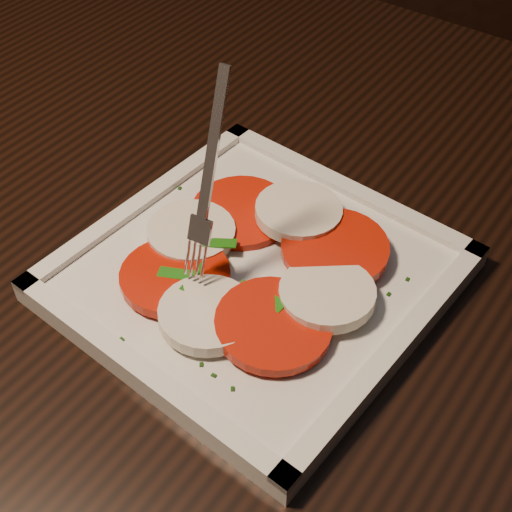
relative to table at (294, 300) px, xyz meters
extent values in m
plane|color=black|center=(-0.26, 0.15, -0.65)|extent=(6.00, 6.00, 0.00)
cube|color=black|center=(0.00, 0.00, 0.08)|extent=(1.30, 0.96, 0.04)
cylinder|color=black|center=(-0.49, 0.41, -0.30)|extent=(0.06, 0.06, 0.71)
cube|color=black|center=(0.00, 0.73, -0.20)|extent=(0.56, 0.56, 0.04)
cylinder|color=black|center=(-0.08, 0.49, -0.45)|extent=(0.04, 0.04, 0.41)
cylinder|color=black|center=(-0.24, 0.82, -0.45)|extent=(0.04, 0.04, 0.41)
cube|color=silver|center=(0.00, -0.08, 0.11)|extent=(0.31, 0.31, 0.01)
cylinder|color=#BD1204|center=(-0.04, -0.03, 0.12)|extent=(0.08, 0.08, 0.01)
cylinder|color=silver|center=(-0.06, -0.07, 0.12)|extent=(0.07, 0.07, 0.01)
cylinder|color=#BD1204|center=(-0.05, -0.11, 0.12)|extent=(0.08, 0.08, 0.01)
cylinder|color=silver|center=(-0.01, -0.14, 0.12)|extent=(0.07, 0.07, 0.01)
cylinder|color=#BD1204|center=(0.04, -0.12, 0.12)|extent=(0.08, 0.08, 0.01)
cylinder|color=silver|center=(0.06, -0.08, 0.12)|extent=(0.07, 0.07, 0.02)
cylinder|color=#BD1204|center=(0.05, -0.04, 0.13)|extent=(0.08, 0.08, 0.01)
cylinder|color=silver|center=(0.01, -0.01, 0.13)|extent=(0.07, 0.07, 0.01)
cube|color=#1B6110|center=(0.04, -0.06, 0.12)|extent=(0.03, 0.04, 0.00)
cube|color=#1B6110|center=(0.01, -0.02, 0.12)|extent=(0.03, 0.04, 0.00)
cube|color=#1B6110|center=(-0.03, -0.11, 0.12)|extent=(0.01, 0.04, 0.01)
cube|color=#1B6110|center=(0.02, -0.11, 0.12)|extent=(0.04, 0.02, 0.01)
cube|color=#1B6110|center=(-0.04, -0.12, 0.12)|extent=(0.03, 0.02, 0.00)
cube|color=#1B6110|center=(-0.01, -0.02, 0.12)|extent=(0.02, 0.03, 0.00)
cube|color=#1B6110|center=(-0.04, -0.07, 0.12)|extent=(0.03, 0.02, 0.00)
cube|color=#103409|center=(0.04, -0.18, 0.11)|extent=(0.00, 0.00, 0.00)
cube|color=#103409|center=(0.04, 0.01, 0.11)|extent=(0.00, 0.00, 0.00)
cube|color=#103409|center=(-0.06, -0.01, 0.11)|extent=(0.00, 0.00, 0.00)
cube|color=#103409|center=(-0.04, 0.01, 0.11)|extent=(0.00, 0.00, 0.00)
cube|color=#103409|center=(0.11, -0.03, 0.11)|extent=(0.00, 0.00, 0.00)
cube|color=#103409|center=(-0.05, 0.01, 0.11)|extent=(0.00, 0.00, 0.00)
cube|color=#103409|center=(0.10, -0.05, 0.11)|extent=(0.00, 0.00, 0.00)
cube|color=#103409|center=(0.06, -0.16, 0.11)|extent=(0.00, 0.00, 0.00)
cube|color=#103409|center=(-0.09, -0.07, 0.11)|extent=(0.00, 0.00, 0.00)
cube|color=#103409|center=(-0.08, -0.13, 0.11)|extent=(0.00, 0.00, 0.00)
cube|color=#103409|center=(0.01, -0.17, 0.11)|extent=(0.00, 0.00, 0.00)
cube|color=#103409|center=(0.06, -0.15, 0.11)|extent=(0.00, 0.00, 0.00)
cube|color=#103409|center=(-0.05, -0.18, 0.11)|extent=(0.00, 0.00, 0.00)
cube|color=#103409|center=(-0.07, -0.01, 0.11)|extent=(0.00, 0.00, 0.00)
cube|color=#103409|center=(-0.06, -0.15, 0.11)|extent=(0.00, 0.00, 0.00)
cube|color=#103409|center=(-0.10, -0.02, 0.11)|extent=(0.00, 0.00, 0.00)
cube|color=#103409|center=(0.09, -0.09, 0.11)|extent=(0.00, 0.00, 0.00)
cube|color=#103409|center=(-0.08, -0.07, 0.11)|extent=(0.00, 0.00, 0.00)
cube|color=#103409|center=(0.02, -0.18, 0.11)|extent=(0.00, 0.00, 0.00)
camera|label=1|loc=(0.17, -0.41, 0.51)|focal=50.00mm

